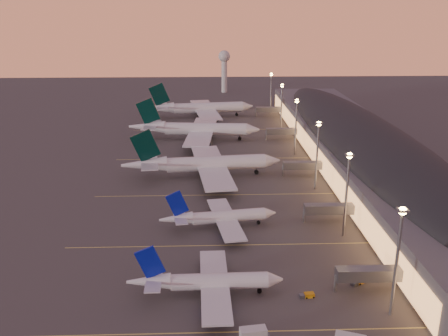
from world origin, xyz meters
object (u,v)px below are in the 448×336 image
airliner_wide_far (199,108)px  airliner_narrow_north (219,217)px  baggage_tug_b (359,281)px  airliner_wide_mid (194,129)px  airliner_narrow_south (206,282)px  radar_tower (224,64)px  airliner_wide_near (203,164)px  baggage_tug_a (307,295)px  catering_truck_a (255,336)px

airliner_wide_far → airliner_narrow_north: bearing=-94.5°
baggage_tug_b → airliner_wide_mid: bearing=74.4°
airliner_narrow_north → baggage_tug_b: airliner_narrow_north is taller
airliner_narrow_south → radar_tower: 291.38m
radar_tower → airliner_narrow_south: bearing=-93.0°
airliner_narrow_south → airliner_wide_near: airliner_wide_near is taller
airliner_wide_near → baggage_tug_a: airliner_wide_near is taller
airliner_wide_far → radar_tower: bearing=71.0°
airliner_narrow_south → baggage_tug_b: 38.12m
airliner_wide_mid → airliner_wide_far: (1.71, 53.66, 0.10)m
airliner_wide_far → baggage_tug_b: (41.76, -194.29, -5.05)m
radar_tower → baggage_tug_a: 293.32m
airliner_wide_mid → radar_tower: (20.66, 146.05, 16.35)m
airliner_wide_mid → airliner_wide_far: 53.68m
airliner_narrow_north → radar_tower: size_ratio=1.13×
airliner_narrow_south → baggage_tug_b: (37.83, 3.72, -2.85)m
airliner_wide_near → radar_tower: radar_tower is taller
radar_tower → catering_truck_a: (-5.13, -308.50, -20.31)m
baggage_tug_b → baggage_tug_a: bearing=169.5°
baggage_tug_b → catering_truck_a: catering_truck_a is taller
airliner_narrow_south → baggage_tug_a: size_ratio=10.09×
radar_tower → baggage_tug_b: size_ratio=7.44×
airliner_wide_mid → airliner_wide_far: airliner_wide_far is taller
airliner_wide_mid → baggage_tug_a: (29.55, -146.35, -5.04)m
airliner_wide_near → airliner_wide_mid: bearing=88.1°
airliner_narrow_south → airliner_wide_far: (-3.93, 198.01, 2.20)m
airliner_narrow_north → baggage_tug_b: 47.96m
airliner_narrow_north → baggage_tug_b: bearing=-53.8°
airliner_wide_near → airliner_wide_far: 111.95m
airliner_wide_far → baggage_tug_b: size_ratio=15.62×
airliner_narrow_south → baggage_tug_a: airliner_narrow_south is taller
airliner_wide_far → catering_truck_a: airliner_wide_far is taller
airliner_wide_mid → catering_truck_a: 163.24m
baggage_tug_a → airliner_wide_far: bearing=91.2°
airliner_wide_near → airliner_wide_far: bearing=85.1°
airliner_narrow_south → baggage_tug_a: 24.17m
airliner_narrow_north → catering_truck_a: size_ratio=5.89×
baggage_tug_a → catering_truck_a: bearing=-137.7°
airliner_narrow_north → airliner_wide_far: bearing=84.2°
airliner_narrow_north → airliner_wide_far: airliner_wide_far is taller
airliner_narrow_south → airliner_wide_near: (-1.16, 86.09, 1.83)m
airliner_wide_near → radar_tower: (16.18, 204.31, 16.63)m
catering_truck_a → airliner_wide_mid: bearing=87.5°
airliner_narrow_south → airliner_narrow_north: (4.08, 37.67, -0.04)m
airliner_narrow_north → airliner_wide_far: size_ratio=0.54×
baggage_tug_a → baggage_tug_b: bearing=15.6°
baggage_tug_a → catering_truck_a: catering_truck_a is taller
airliner_wide_mid → airliner_narrow_south: bearing=-82.7°
baggage_tug_a → baggage_tug_b: size_ratio=0.84×
airliner_wide_mid → baggage_tug_b: size_ratio=15.35×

